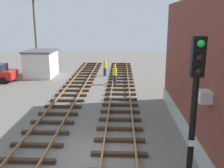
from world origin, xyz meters
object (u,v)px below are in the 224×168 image
Objects in this scene: signal_mast at (194,108)px; track_worker_foreground at (115,75)px; control_hut at (41,63)px; track_worker_distant at (105,67)px; utility_pole_far at (35,32)px.

signal_mast is 2.89× the size of track_worker_foreground.
track_worker_distant is at bearing 3.62° from control_hut.
signal_mast reaches higher than track_worker_foreground.
track_worker_foreground is at bearing 99.36° from signal_mast.
signal_mast reaches higher than track_worker_distant.
control_hut is 6.77m from track_worker_distant.
track_worker_distant is at bearing 107.24° from track_worker_foreground.
utility_pole_far is at bearing 159.33° from track_worker_distant.
control_hut is 0.45× the size of utility_pole_far.
signal_mast is at bearing -80.64° from track_worker_foreground.
utility_pole_far is (-1.57, 3.56, 3.06)m from control_hut.
control_hut reaches higher than track_worker_foreground.
track_worker_foreground is (-2.69, 16.34, -2.46)m from signal_mast.
utility_pole_far is 4.55× the size of track_worker_distant.
track_worker_distant is at bearing 100.86° from signal_mast.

